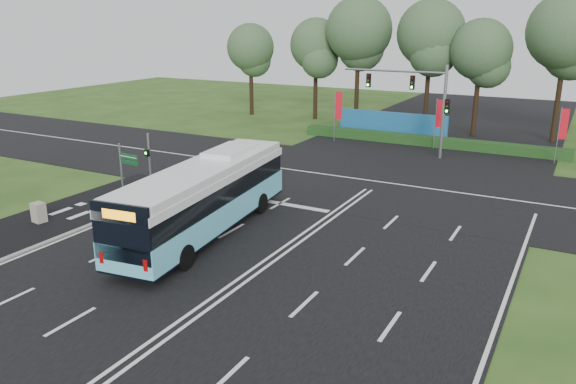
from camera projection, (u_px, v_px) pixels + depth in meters
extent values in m
plane|color=#274C19|center=(290.00, 244.00, 26.46)|extent=(120.00, 120.00, 0.00)
cube|color=black|center=(290.00, 243.00, 26.45)|extent=(20.00, 120.00, 0.04)
cube|color=black|center=(377.00, 182.00, 36.54)|extent=(120.00, 14.00, 0.05)
cube|color=black|center=(55.00, 219.00, 29.61)|extent=(5.00, 18.00, 0.06)
cube|color=gray|center=(87.00, 226.00, 28.51)|extent=(0.25, 18.00, 0.12)
cube|color=#61C5E2|center=(206.00, 211.00, 27.47)|extent=(4.26, 13.26, 1.19)
cube|color=black|center=(207.00, 221.00, 27.63)|extent=(4.23, 13.19, 0.33)
cube|color=black|center=(205.00, 190.00, 27.15)|extent=(4.13, 13.05, 1.03)
cube|color=white|center=(205.00, 177.00, 26.96)|extent=(4.26, 13.26, 0.38)
cube|color=white|center=(205.00, 169.00, 26.85)|extent=(4.15, 12.74, 0.38)
cube|color=white|center=(230.00, 151.00, 29.17)|extent=(2.12, 3.44, 0.27)
cube|color=black|center=(121.00, 234.00, 21.39)|extent=(2.63, 0.44, 2.39)
cube|color=orange|center=(119.00, 215.00, 21.14)|extent=(1.52, 0.24, 0.38)
cylinder|color=black|center=(219.00, 198.00, 31.37)|extent=(0.44, 1.16, 1.13)
cylinder|color=black|center=(261.00, 203.00, 30.48)|extent=(0.44, 1.16, 1.13)
cylinder|color=black|center=(134.00, 249.00, 24.42)|extent=(0.44, 1.16, 1.13)
cylinder|color=black|center=(185.00, 257.00, 23.53)|extent=(0.44, 1.16, 1.13)
cylinder|color=gray|center=(150.00, 163.00, 33.83)|extent=(0.15, 0.15, 3.67)
cube|color=black|center=(147.00, 153.00, 33.48)|extent=(0.34, 0.27, 0.42)
sphere|color=#19F233|center=(146.00, 153.00, 33.40)|extent=(0.15, 0.15, 0.15)
cylinder|color=gray|center=(122.00, 176.00, 31.04)|extent=(0.11, 0.11, 3.67)
cube|color=#0C431D|center=(129.00, 157.00, 30.33)|extent=(1.38, 0.18, 0.28)
cube|color=#0C431D|center=(129.00, 163.00, 30.42)|extent=(1.38, 0.18, 0.20)
cube|color=white|center=(128.00, 157.00, 30.30)|extent=(1.28, 0.12, 0.04)
cube|color=#A29982|center=(39.00, 213.00, 29.04)|extent=(0.72, 0.63, 1.09)
cylinder|color=gray|center=(335.00, 117.00, 48.00)|extent=(0.07, 0.07, 4.38)
cube|color=red|center=(339.00, 106.00, 47.71)|extent=(0.55, 0.27, 2.33)
cylinder|color=gray|center=(435.00, 124.00, 45.30)|extent=(0.06, 0.06, 4.14)
cube|color=red|center=(440.00, 114.00, 44.95)|extent=(0.55, 0.13, 2.21)
cylinder|color=gray|center=(558.00, 136.00, 40.58)|extent=(0.06, 0.06, 4.16)
cube|color=red|center=(564.00, 124.00, 40.29)|extent=(0.53, 0.24, 2.22)
cylinder|color=gray|center=(443.00, 113.00, 41.76)|extent=(0.24, 0.24, 7.00)
cylinder|color=gray|center=(394.00, 71.00, 42.73)|extent=(8.00, 0.16, 0.16)
cube|color=black|center=(412.00, 83.00, 42.28)|extent=(0.32, 0.28, 1.05)
cube|color=black|center=(369.00, 80.00, 43.88)|extent=(0.32, 0.28, 1.05)
cube|color=black|center=(447.00, 106.00, 41.50)|extent=(0.32, 0.28, 1.05)
cube|color=#183A15|center=(428.00, 141.00, 46.94)|extent=(22.00, 1.20, 0.80)
cube|color=#1C6198|center=(392.00, 124.00, 50.66)|extent=(10.00, 0.30, 2.20)
cylinder|color=black|center=(251.00, 83.00, 61.76)|extent=(0.44, 0.44, 6.93)
sphere|color=#365632|center=(251.00, 47.00, 60.63)|extent=(5.11, 5.11, 5.11)
cylinder|color=black|center=(316.00, 84.00, 58.99)|extent=(0.44, 0.44, 7.33)
sphere|color=#365632|center=(316.00, 44.00, 57.80)|extent=(5.40, 5.40, 5.40)
cylinder|color=black|center=(357.00, 80.00, 56.04)|extent=(0.44, 0.44, 8.76)
sphere|color=#365632|center=(359.00, 30.00, 54.63)|extent=(6.45, 6.45, 6.45)
cylinder|color=black|center=(427.00, 85.00, 53.02)|extent=(0.44, 0.44, 8.50)
sphere|color=#365632|center=(431.00, 33.00, 51.65)|extent=(6.26, 6.26, 6.26)
cylinder|color=black|center=(476.00, 96.00, 50.22)|extent=(0.44, 0.44, 7.27)
sphere|color=#365632|center=(481.00, 49.00, 49.04)|extent=(5.36, 5.36, 5.36)
cylinder|color=black|center=(559.00, 91.00, 47.23)|extent=(0.44, 0.44, 8.82)
sphere|color=#365632|center=(567.00, 31.00, 45.80)|extent=(6.50, 6.50, 6.50)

